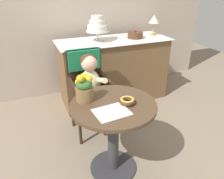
{
  "coord_description": "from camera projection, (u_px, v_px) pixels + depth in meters",
  "views": [
    {
      "loc": [
        -0.6,
        -1.43,
        1.63
      ],
      "look_at": [
        0.05,
        0.15,
        0.77
      ],
      "focal_mm": 34.95,
      "sensor_mm": 36.0,
      "label": 1
    }
  ],
  "objects": [
    {
      "name": "ground_plane",
      "position": [
        113.0,
        167.0,
        2.12
      ],
      "size": [
        8.0,
        8.0,
        0.0
      ],
      "primitive_type": "plane",
      "color": "gray"
    },
    {
      "name": "back_wall",
      "position": [
        63.0,
        2.0,
        3.04
      ],
      "size": [
        4.8,
        0.1,
        2.7
      ],
      "primitive_type": "cube",
      "color": "#B2A393",
      "rests_on": "ground"
    },
    {
      "name": "cafe_table",
      "position": [
        113.0,
        125.0,
        1.89
      ],
      "size": [
        0.72,
        0.72,
        0.72
      ],
      "color": "#4C3826",
      "rests_on": "ground"
    },
    {
      "name": "wicker_chair",
      "position": [
        87.0,
        79.0,
        2.43
      ],
      "size": [
        0.42,
        0.45,
        0.95
      ],
      "rotation": [
        0.0,
        0.0,
        -0.08
      ],
      "color": "#332114",
      "rests_on": "ground"
    },
    {
      "name": "seated_child",
      "position": [
        91.0,
        81.0,
        2.29
      ],
      "size": [
        0.27,
        0.32,
        0.73
      ],
      "color": "beige",
      "rests_on": "ground"
    },
    {
      "name": "paper_napkin",
      "position": [
        112.0,
        112.0,
        1.67
      ],
      "size": [
        0.28,
        0.23,
        0.0
      ],
      "primitive_type": "cube",
      "rotation": [
        0.0,
        0.0,
        0.09
      ],
      "color": "white",
      "rests_on": "cafe_table"
    },
    {
      "name": "donut_front",
      "position": [
        127.0,
        101.0,
        1.78
      ],
      "size": [
        0.14,
        0.14,
        0.05
      ],
      "color": "#4C2D19",
      "rests_on": "cafe_table"
    },
    {
      "name": "flower_vase",
      "position": [
        84.0,
        88.0,
        1.79
      ],
      "size": [
        0.15,
        0.15,
        0.25
      ],
      "color": "brown",
      "rests_on": "cafe_table"
    },
    {
      "name": "display_counter",
      "position": [
        114.0,
        70.0,
        3.17
      ],
      "size": [
        1.56,
        0.62,
        0.9
      ],
      "color": "brown",
      "rests_on": "ground"
    },
    {
      "name": "tiered_cake_stand",
      "position": [
        97.0,
        26.0,
        2.8
      ],
      "size": [
        0.3,
        0.3,
        0.33
      ],
      "color": "silver",
      "rests_on": "display_counter"
    },
    {
      "name": "round_layer_cake",
      "position": [
        135.0,
        35.0,
        3.05
      ],
      "size": [
        0.22,
        0.22,
        0.11
      ],
      "color": "#4C2D1E",
      "rests_on": "display_counter"
    },
    {
      "name": "table_lamp",
      "position": [
        154.0,
        20.0,
        3.13
      ],
      "size": [
        0.15,
        0.15,
        0.28
      ],
      "color": "#B28C47",
      "rests_on": "display_counter"
    }
  ]
}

